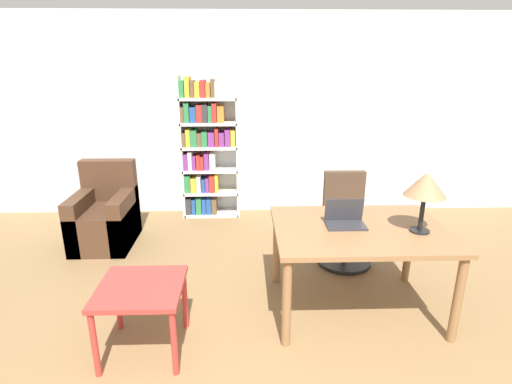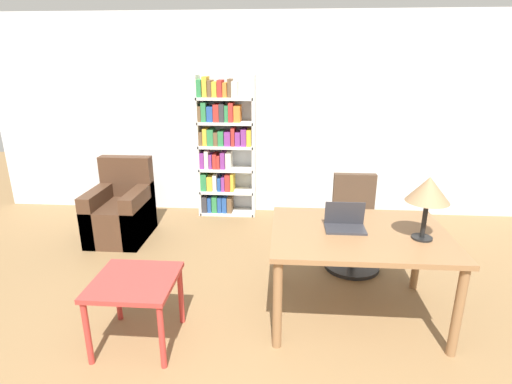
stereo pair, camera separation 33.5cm
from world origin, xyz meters
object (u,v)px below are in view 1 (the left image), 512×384
Objects in this scene: laptop at (345,220)px; armchair at (105,218)px; bookshelf at (206,149)px; table_lamp at (426,185)px; desk at (359,238)px; side_table_blue at (141,296)px; office_chair at (345,224)px.

armchair is (-2.48, 1.36, -0.50)m from laptop.
bookshelf is at bearing 38.35° from armchair.
table_lamp is at bearing -14.76° from laptop.
desk is 0.74× the size of bookshelf.
side_table_blue is (-1.71, -0.48, -0.21)m from desk.
bookshelf is at bearing 121.03° from laptop.
office_chair is at bearing 109.06° from table_lamp.
laptop reaches higher than desk.
office_chair is at bearing 74.72° from laptop.
laptop is (-0.11, 0.05, 0.14)m from desk.
side_table_blue is at bearing -161.49° from laptop.
office_chair is 1.61× the size of side_table_blue.
table_lamp is at bearing -51.30° from bookshelf.
office_chair is 2.19m from bookshelf.
table_lamp is 2.30m from side_table_blue.
desk is at bearing -23.73° from laptop.
side_table_blue is at bearing -143.04° from office_chair.
office_chair is 0.51× the size of bookshelf.
desk is at bearing -28.54° from armchair.
armchair is (-0.89, 1.90, -0.15)m from side_table_blue.
laptop is 2.88m from armchair.
table_lamp is 0.26× the size of bookshelf.
side_table_blue is at bearing -64.84° from armchair.
armchair is (-2.71, 0.52, -0.11)m from office_chair.
table_lamp is 0.52× the size of armchair.
table_lamp is at bearing -70.94° from office_chair.
bookshelf is (-1.36, 2.25, 0.14)m from laptop.
office_chair is at bearing -10.95° from armchair.
laptop is 0.34× the size of armchair.
bookshelf is (-1.47, 2.30, 0.28)m from desk.
table_lamp reaches higher than laptop.
laptop is at bearing -58.97° from bookshelf.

